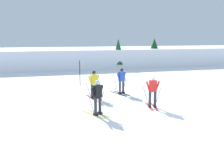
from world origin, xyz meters
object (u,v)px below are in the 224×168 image
at_px(conifer_far_right, 118,52).
at_px(conifer_far_left, 154,50).
at_px(skier_yellow, 94,84).
at_px(skier_blue, 122,80).
at_px(skier_black, 98,97).
at_px(skier_red, 153,91).
at_px(trail_marker_pole, 80,73).

bearing_deg(conifer_far_right, conifer_far_left, 13.91).
relative_size(skier_yellow, skier_blue, 1.00).
height_order(skier_black, skier_red, same).
height_order(skier_yellow, skier_blue, same).
relative_size(trail_marker_pole, conifer_far_right, 0.56).
xyz_separation_m(trail_marker_pole, conifer_far_left, (10.50, 9.92, 1.07)).
bearing_deg(conifer_far_left, skier_red, -114.10).
bearing_deg(conifer_far_left, conifer_far_right, -166.09).
distance_m(trail_marker_pole, conifer_far_left, 14.49).
bearing_deg(trail_marker_pole, skier_blue, -57.20).
height_order(trail_marker_pole, conifer_far_left, conifer_far_left).
relative_size(skier_yellow, trail_marker_pole, 0.90).
distance_m(conifer_far_left, conifer_far_right, 5.15).
height_order(skier_blue, skier_black, same).
height_order(skier_yellow, skier_red, same).
xyz_separation_m(skier_blue, skier_red, (0.71, -3.37, 0.00)).
bearing_deg(skier_red, conifer_far_left, 65.90).
xyz_separation_m(skier_yellow, skier_red, (2.64, -2.73, 0.00)).
bearing_deg(conifer_far_right, skier_red, -99.19).
bearing_deg(skier_red, trail_marker_pole, 113.37).
bearing_deg(skier_blue, conifer_far_left, 58.54).
bearing_deg(skier_red, skier_blue, 101.84).
height_order(skier_red, trail_marker_pole, trail_marker_pole).
height_order(skier_red, conifer_far_right, conifer_far_right).
relative_size(skier_red, trail_marker_pole, 0.90).
xyz_separation_m(skier_yellow, skier_blue, (1.93, 0.64, 0.00)).
xyz_separation_m(skier_yellow, skier_black, (-0.41, -3.24, -0.00)).
bearing_deg(skier_yellow, conifer_far_right, 68.12).
relative_size(skier_yellow, skier_red, 1.00).
bearing_deg(skier_yellow, skier_blue, 18.35).
height_order(skier_blue, trail_marker_pole, trail_marker_pole).
distance_m(skier_red, conifer_far_left, 18.46).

